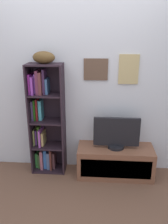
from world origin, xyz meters
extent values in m
cube|color=brown|center=(0.00, 0.00, -0.02)|extent=(5.20, 5.20, 0.04)
cube|color=silver|center=(0.00, 1.13, 1.21)|extent=(4.80, 0.06, 2.42)
cube|color=brown|center=(0.22, 1.09, 1.45)|extent=(0.32, 0.02, 0.28)
cube|color=gray|center=(0.22, 1.09, 1.45)|extent=(0.27, 0.01, 0.23)
cube|color=tan|center=(0.65, 1.09, 1.46)|extent=(0.26, 0.02, 0.38)
cube|color=tan|center=(0.65, 1.09, 1.46)|extent=(0.21, 0.01, 0.33)
cube|color=black|center=(-0.65, 0.96, 0.77)|extent=(0.02, 0.28, 1.54)
cube|color=black|center=(-0.21, 0.96, 0.77)|extent=(0.02, 0.28, 1.54)
cube|color=black|center=(-0.43, 1.10, 0.77)|extent=(0.47, 0.01, 1.54)
cube|color=black|center=(-0.43, 0.96, 0.01)|extent=(0.43, 0.27, 0.02)
cube|color=black|center=(-0.43, 0.96, 0.39)|extent=(0.43, 0.27, 0.02)
cube|color=black|center=(-0.43, 0.96, 0.76)|extent=(0.43, 0.27, 0.02)
cube|color=black|center=(-0.43, 0.96, 1.14)|extent=(0.43, 0.27, 0.02)
cube|color=black|center=(-0.43, 0.96, 1.53)|extent=(0.43, 0.27, 0.02)
cube|color=green|center=(-0.62, 1.01, 0.13)|extent=(0.04, 0.15, 0.23)
cube|color=#3B5C2F|center=(-0.58, 1.00, 0.13)|extent=(0.04, 0.17, 0.22)
cube|color=#A55A6C|center=(-0.54, 0.99, 0.17)|extent=(0.04, 0.21, 0.29)
cube|color=#3B74C9|center=(-0.49, 1.00, 0.17)|extent=(0.04, 0.17, 0.29)
cube|color=slate|center=(-0.44, 0.99, 0.15)|extent=(0.04, 0.19, 0.27)
cube|color=#5A2B24|center=(-0.40, 0.98, 0.18)|extent=(0.03, 0.22, 0.31)
cube|color=brown|center=(-0.37, 1.00, 0.15)|extent=(0.03, 0.17, 0.25)
cube|color=#959E52|center=(-0.63, 1.00, 0.51)|extent=(0.02, 0.18, 0.23)
cube|color=#5E348A|center=(-0.60, 1.01, 0.51)|extent=(0.02, 0.17, 0.22)
cube|color=#3D711C|center=(-0.57, 1.02, 0.53)|extent=(0.03, 0.15, 0.27)
cube|color=#A34CAB|center=(-0.54, 0.97, 0.52)|extent=(0.03, 0.23, 0.25)
cube|color=tan|center=(-0.51, 0.99, 0.49)|extent=(0.03, 0.20, 0.20)
cube|color=#46365F|center=(-0.62, 1.00, 0.91)|extent=(0.03, 0.18, 0.27)
cube|color=#1A520E|center=(-0.59, 1.00, 0.91)|extent=(0.02, 0.17, 0.29)
cube|color=maroon|center=(-0.56, 1.00, 0.92)|extent=(0.02, 0.17, 0.30)
cube|color=#45A3B6|center=(-0.52, 1.01, 0.91)|extent=(0.04, 0.15, 0.28)
cube|color=#91258F|center=(-0.63, 0.98, 1.28)|extent=(0.03, 0.22, 0.26)
cube|color=purple|center=(-0.59, 0.98, 1.26)|extent=(0.03, 0.23, 0.23)
cube|color=purple|center=(-0.56, 1.00, 1.28)|extent=(0.02, 0.17, 0.26)
cube|color=#682B46|center=(-0.52, 0.98, 1.30)|extent=(0.04, 0.22, 0.31)
cube|color=brown|center=(-0.48, 0.98, 1.29)|extent=(0.04, 0.23, 0.29)
cube|color=#4E2D5A|center=(-0.45, 1.00, 1.31)|extent=(0.03, 0.17, 0.32)
cube|color=#3D6192|center=(-0.41, 1.00, 1.25)|extent=(0.03, 0.18, 0.20)
ellipsoid|color=brown|center=(-0.43, 0.96, 1.62)|extent=(0.31, 0.19, 0.15)
cube|color=brown|center=(0.51, 0.89, 0.21)|extent=(1.03, 0.41, 0.42)
cube|color=brown|center=(0.51, 0.69, 0.21)|extent=(0.93, 0.01, 0.27)
cylinder|color=black|center=(0.51, 0.89, 0.44)|extent=(0.22, 0.22, 0.04)
cube|color=black|center=(0.51, 0.89, 0.66)|extent=(0.61, 0.04, 0.40)
cube|color=white|center=(0.51, 0.88, 0.66)|extent=(0.57, 0.01, 0.36)
camera|label=1|loc=(0.29, -1.98, 1.95)|focal=37.53mm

